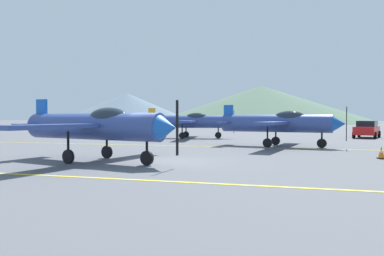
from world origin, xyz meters
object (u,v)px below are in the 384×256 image
(airplane_far, at_px, (190,121))
(traffic_cone_front, at_px, (381,153))
(airplane_mid, at_px, (280,123))
(car_sedan, at_px, (367,129))
(airplane_near, at_px, (97,125))

(airplane_far, xyz_separation_m, traffic_cone_front, (13.35, -14.09, -1.30))
(airplane_mid, bearing_deg, car_sedan, 59.55)
(airplane_far, height_order, traffic_cone_front, airplane_far)
(airplane_far, distance_m, traffic_cone_front, 19.45)
(car_sedan, bearing_deg, traffic_cone_front, -98.22)
(airplane_mid, bearing_deg, airplane_far, 136.87)
(airplane_mid, bearing_deg, traffic_cone_front, -51.58)
(airplane_near, bearing_deg, airplane_far, 93.22)
(airplane_near, bearing_deg, car_sedan, 57.55)
(airplane_far, height_order, car_sedan, airplane_far)
(traffic_cone_front, bearing_deg, airplane_mid, 128.42)
(airplane_near, height_order, airplane_mid, same)
(airplane_near, distance_m, airplane_far, 18.67)
(airplane_far, relative_size, traffic_cone_front, 16.02)
(airplane_near, bearing_deg, traffic_cone_front, 20.33)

